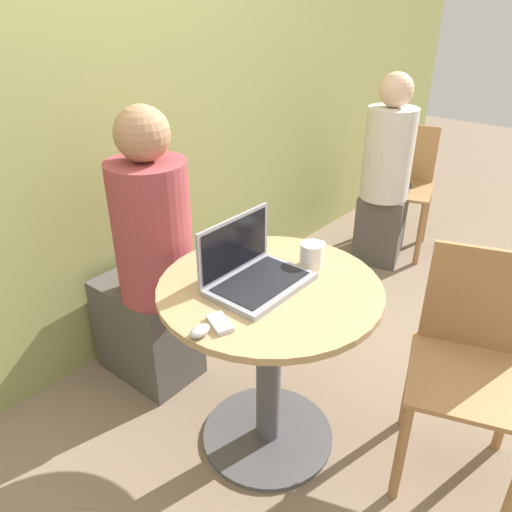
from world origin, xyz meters
name	(u,v)px	position (x,y,z in m)	size (l,w,h in m)	color
ground_plane	(268,436)	(0.00, 0.00, 0.00)	(12.00, 12.00, 0.00)	#7F6B56
back_wall	(80,74)	(0.00, 0.97, 1.30)	(7.00, 0.05, 2.60)	#939956
round_table	(269,341)	(0.00, 0.00, 0.48)	(0.76, 0.76, 0.71)	#4C4C51
laptop	(252,272)	(-0.03, 0.05, 0.76)	(0.34, 0.24, 0.22)	gray
cell_phone	(220,323)	(-0.27, -0.03, 0.72)	(0.09, 0.11, 0.02)	silver
computer_mouse	(200,331)	(-0.34, -0.02, 0.73)	(0.07, 0.04, 0.03)	#B2B2B7
coffee_cup	(313,254)	(0.21, -0.03, 0.76)	(0.13, 0.08, 0.09)	white
chair_empty	(470,367)	(0.37, -0.59, 0.44)	(0.51, 0.51, 0.84)	#9E7042
person_seated	(150,276)	(-0.03, 0.62, 0.53)	(0.31, 0.48, 1.24)	#4C4742
chair_background	(402,186)	(1.92, 0.41, 0.43)	(0.50, 0.50, 0.81)	#9E7042
person_background	(385,186)	(1.66, 0.40, 0.51)	(0.48, 0.39, 1.19)	#4C4742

